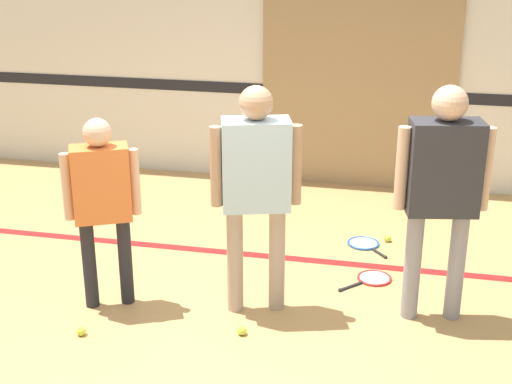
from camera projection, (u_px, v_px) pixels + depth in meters
name	position (u px, v px, depth m)	size (l,w,h in m)	color
ground_plane	(241.00, 318.00, 5.22)	(16.00, 16.00, 0.00)	tan
wall_back	(310.00, 38.00, 7.58)	(16.00, 0.07, 3.20)	silver
wall_panel	(358.00, 85.00, 7.58)	(2.06, 0.05, 2.25)	#9E7F56
floor_stripe	(270.00, 256.00, 6.20)	(14.40, 0.10, 0.01)	red
person_instructor	(256.00, 177.00, 5.00)	(0.62, 0.39, 1.69)	tan
person_student_left	(102.00, 193.00, 5.12)	(0.50, 0.38, 1.45)	#232328
person_student_right	(443.00, 180.00, 4.88)	(0.64, 0.35, 1.72)	gray
racket_spare_on_floor	(364.00, 244.00, 6.43)	(0.43, 0.48, 0.03)	blue
racket_second_spare	(372.00, 279.00, 5.79)	(0.47, 0.49, 0.03)	red
tennis_ball_near_instructor	(242.00, 330.00, 4.99)	(0.07, 0.07, 0.07)	#CCE038
tennis_ball_by_spare_racket	(388.00, 238.00, 6.49)	(0.07, 0.07, 0.07)	#CCE038
tennis_ball_stray_left	(81.00, 331.00, 4.99)	(0.07, 0.07, 0.07)	#CCE038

